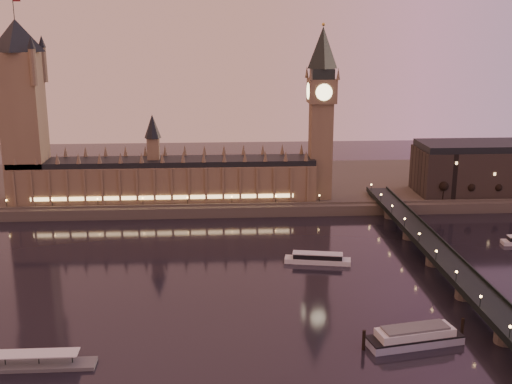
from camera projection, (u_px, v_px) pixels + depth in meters
The scene contains 12 objects.
ground at pixel (238, 286), 275.59m from camera, with size 700.00×700.00×0.00m, color black.
far_embankment at pixel (274, 185), 435.98m from camera, with size 560.00×130.00×6.00m, color #423D35.
palace_of_westminster at pixel (164, 174), 384.63m from camera, with size 180.00×26.62×52.00m.
victoria_tower at pixel (22, 102), 368.82m from camera, with size 31.68×31.68×118.00m.
big_ben at pixel (321, 103), 379.53m from camera, with size 17.68×17.68×104.00m.
westminster_bridge at pixel (448, 269), 279.60m from camera, with size 13.20×260.00×15.30m.
bare_tree_0 at pixel (443, 188), 384.87m from camera, with size 5.23×5.23×10.64m.
bare_tree_1 at pixel (471, 187), 385.87m from camera, with size 5.23×5.23×10.64m.
bare_tree_2 at pixel (498, 187), 386.87m from camera, with size 5.23×5.23×10.64m.
cruise_boat_a at pixel (318, 258), 301.40m from camera, with size 31.54×12.34×4.93m.
moored_barge at pixel (415, 336), 224.05m from camera, with size 38.55×15.74×7.19m.
pontoon_pier at pixel (25, 364), 209.31m from camera, with size 45.33×7.56×12.09m.
Camera 1 is at (-7.95, -256.55, 108.40)m, focal length 45.00 mm.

